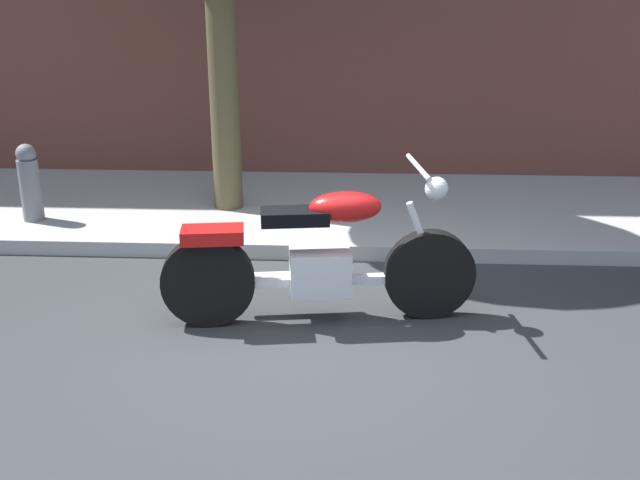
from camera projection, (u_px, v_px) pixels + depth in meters
name	position (u px, v px, depth m)	size (l,w,h in m)	color
ground_plane	(298.00, 340.00, 5.20)	(60.00, 60.00, 0.00)	#303335
sidewalk	(320.00, 210.00, 7.89)	(25.32, 2.66, 0.14)	#A3A3A3
motorcycle	(320.00, 260.00, 5.35)	(2.30, 0.70, 1.17)	black
fire_hydrant	(31.00, 189.00, 7.24)	(0.20, 0.20, 0.91)	slate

